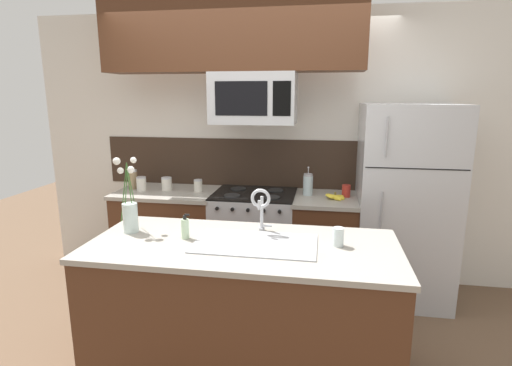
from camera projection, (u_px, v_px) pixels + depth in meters
ground_plane at (234, 338)px, 3.05m from camera, size 10.00×10.00×0.00m
rear_partition at (291, 148)px, 3.95m from camera, size 5.20×0.10×2.60m
splash_band at (260, 163)px, 3.98m from camera, size 3.20×0.01×0.48m
back_counter_left at (170, 235)px, 3.96m from camera, size 0.97×0.65×0.91m
back_counter_right at (324, 244)px, 3.71m from camera, size 0.59×0.65×0.91m
stove_range at (254, 240)px, 3.82m from camera, size 0.76×0.64×0.93m
microwave at (254, 98)px, 3.51m from camera, size 0.74×0.40×0.44m
upper_cabinet_band at (231, 36)px, 3.40m from camera, size 2.26×0.34×0.60m
refrigerator at (404, 204)px, 3.53m from camera, size 0.81×0.74×1.74m
storage_jar_tall at (133, 179)px, 3.93m from camera, size 0.09×0.09×0.19m
storage_jar_medium at (141, 184)px, 3.85m from camera, size 0.09×0.09×0.14m
storage_jar_short at (167, 184)px, 3.87m from camera, size 0.10×0.10×0.13m
storage_jar_squat at (198, 185)px, 3.82m from camera, size 0.08×0.08×0.12m
banana_bunch at (335, 197)px, 3.54m from camera, size 0.19×0.16×0.07m
french_press at (308, 184)px, 3.68m from camera, size 0.09×0.09×0.27m
coffee_tin at (346, 191)px, 3.62m from camera, size 0.08×0.08×0.11m
island_counter at (243, 309)px, 2.59m from camera, size 1.94×0.85×0.91m
kitchen_sink at (255, 254)px, 2.50m from camera, size 0.76×0.44×0.16m
sink_faucet at (261, 204)px, 2.65m from camera, size 0.14×0.14×0.31m
dish_soap_bottle at (185, 228)px, 2.56m from camera, size 0.06×0.05×0.16m
drinking_glass at (338, 237)px, 2.44m from camera, size 0.07×0.07×0.12m
flower_vase at (130, 212)px, 2.67m from camera, size 0.15×0.19×0.50m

